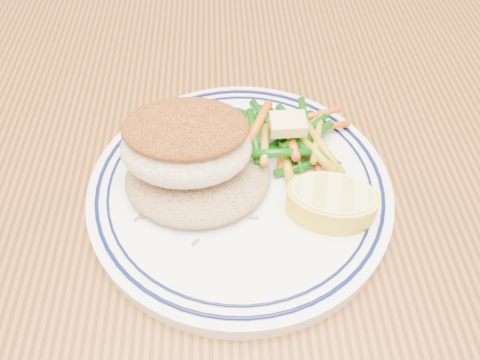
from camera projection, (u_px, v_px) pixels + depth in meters
name	position (u px, v px, depth m)	size (l,w,h in m)	color
dining_table	(208.00, 234.00, 0.48)	(1.50, 0.90, 0.75)	#542E10
plate	(240.00, 188.00, 0.38)	(0.25, 0.25, 0.02)	white
rice_pilaf	(198.00, 173.00, 0.37)	(0.12, 0.10, 0.02)	#95714A
fish_fillet	(186.00, 143.00, 0.35)	(0.10, 0.08, 0.05)	white
vegetable_pile	(290.00, 138.00, 0.39)	(0.11, 0.11, 0.03)	#D54D0A
butter_pat	(288.00, 124.00, 0.37)	(0.03, 0.02, 0.01)	#E9D172
lemon_wedge	(331.00, 202.00, 0.35)	(0.08, 0.08, 0.03)	yellow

